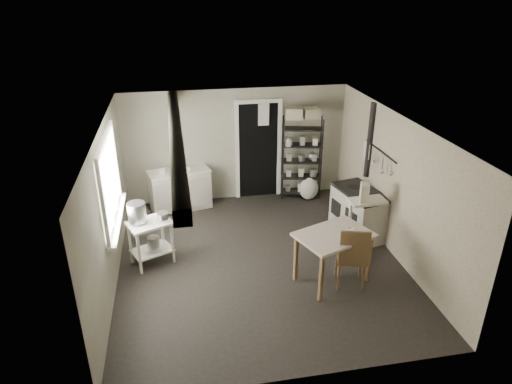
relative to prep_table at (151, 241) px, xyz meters
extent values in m
plane|color=black|center=(1.71, -0.25, -0.40)|extent=(5.00, 5.00, 0.00)
plane|color=white|center=(1.71, -0.25, 1.90)|extent=(5.00, 5.00, 0.00)
cube|color=#A09D88|center=(1.71, 2.25, 0.75)|extent=(4.50, 0.02, 2.30)
cube|color=#A09D88|center=(1.71, -2.75, 0.75)|extent=(4.50, 0.02, 2.30)
cube|color=#A09D88|center=(-0.54, -0.25, 0.75)|extent=(0.02, 5.00, 2.30)
cube|color=#A09D88|center=(3.96, -0.25, 0.75)|extent=(0.02, 5.00, 2.30)
cylinder|color=#B4B5B7|center=(-0.17, 0.00, 0.54)|extent=(0.31, 0.31, 0.31)
cylinder|color=#B4B5B7|center=(0.22, -0.01, 0.45)|extent=(0.23, 0.23, 0.10)
cylinder|color=#B4B5B7|center=(0.04, -0.04, -0.02)|extent=(0.23, 0.23, 0.22)
imported|color=white|center=(0.66, 1.86, 0.55)|extent=(0.29, 0.29, 0.07)
imported|color=white|center=(0.22, 1.80, 0.57)|extent=(0.17, 0.17, 0.10)
imported|color=white|center=(2.73, 1.97, 0.97)|extent=(0.10, 0.10, 0.20)
cube|color=beige|center=(2.83, 1.98, 1.61)|extent=(0.37, 0.34, 0.22)
cube|color=beige|center=(3.17, 1.97, 1.59)|extent=(0.31, 0.29, 0.20)
cube|color=beige|center=(3.42, -0.28, 0.61)|extent=(0.19, 0.24, 0.32)
imported|color=white|center=(2.91, -1.04, 0.41)|extent=(0.12, 0.12, 0.10)
ellipsoid|color=silver|center=(3.17, 1.86, -0.16)|extent=(0.46, 0.42, 0.48)
cylinder|color=white|center=(3.27, -0.43, -0.33)|extent=(0.15, 0.15, 0.15)
camera|label=1|loc=(0.50, -6.48, 3.76)|focal=32.00mm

